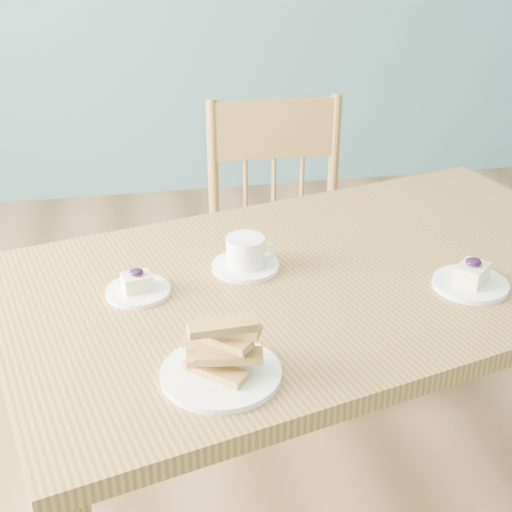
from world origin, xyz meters
TOP-DOWN VIEW (x-y plane):
  - room at (0.00, 0.00)m, footprint 5.01×5.01m
  - dining_table at (-0.09, -0.03)m, footprint 1.64×1.19m
  - dining_chair at (-0.05, 0.63)m, footprint 0.46×0.44m
  - cheesecake_plate_near at (0.20, -0.15)m, footprint 0.17×0.17m
  - cheesecake_plate_far at (-0.53, -0.05)m, footprint 0.14×0.14m
  - coffee_cup at (-0.28, 0.02)m, footprint 0.16×0.16m
  - biscotti_plate at (-0.39, -0.38)m, footprint 0.22×0.22m

SIDE VIEW (x-z plane):
  - dining_chair at x=-0.05m, z-range 0.01..1.00m
  - dining_table at x=-0.09m, z-range 0.32..1.11m
  - cheesecake_plate_far at x=-0.53m, z-range 0.78..0.84m
  - cheesecake_plate_near at x=0.20m, z-range 0.78..0.84m
  - coffee_cup at x=-0.28m, z-range 0.79..0.86m
  - biscotti_plate at x=-0.39m, z-range 0.77..0.89m
  - room at x=0.00m, z-range -0.01..2.71m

